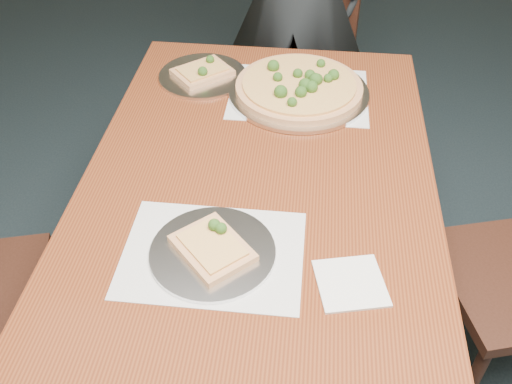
# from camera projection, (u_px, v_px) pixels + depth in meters

# --- Properties ---
(dining_table) EXTENTS (0.90, 1.50, 0.75)m
(dining_table) POSITION_uv_depth(u_px,v_px,m) (256.00, 218.00, 1.48)
(dining_table) COLOR #5B2512
(dining_table) RESTS_ON ground
(chair_far) EXTENTS (0.51, 0.51, 0.91)m
(chair_far) POSITION_uv_depth(u_px,v_px,m) (300.00, 51.00, 2.44)
(chair_far) COLOR black
(chair_far) RESTS_ON ground
(placemat_main) EXTENTS (0.42, 0.32, 0.00)m
(placemat_main) POSITION_uv_depth(u_px,v_px,m) (299.00, 94.00, 1.75)
(placemat_main) COLOR white
(placemat_main) RESTS_ON dining_table
(placemat_near) EXTENTS (0.40, 0.30, 0.00)m
(placemat_near) POSITION_uv_depth(u_px,v_px,m) (213.00, 254.00, 1.26)
(placemat_near) COLOR white
(placemat_near) RESTS_ON dining_table
(pizza_pan) EXTENTS (0.43, 0.43, 0.07)m
(pizza_pan) POSITION_uv_depth(u_px,v_px,m) (299.00, 88.00, 1.74)
(pizza_pan) COLOR silver
(pizza_pan) RESTS_ON dining_table
(slice_plate_near) EXTENTS (0.28, 0.28, 0.05)m
(slice_plate_near) POSITION_uv_depth(u_px,v_px,m) (213.00, 250.00, 1.26)
(slice_plate_near) COLOR silver
(slice_plate_near) RESTS_ON dining_table
(slice_plate_far) EXTENTS (0.28, 0.28, 0.06)m
(slice_plate_far) POSITION_uv_depth(u_px,v_px,m) (203.00, 74.00, 1.82)
(slice_plate_far) COLOR silver
(slice_plate_far) RESTS_ON dining_table
(napkin) EXTENTS (0.17, 0.17, 0.01)m
(napkin) POSITION_uv_depth(u_px,v_px,m) (351.00, 283.00, 1.20)
(napkin) COLOR white
(napkin) RESTS_ON dining_table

